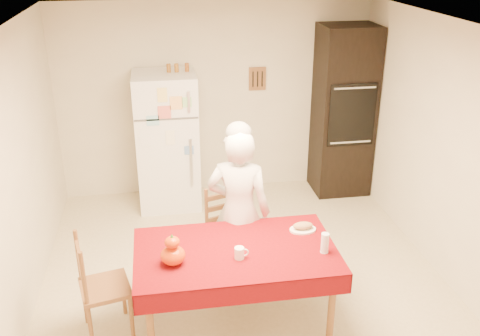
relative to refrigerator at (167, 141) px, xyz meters
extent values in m
plane|color=tan|center=(0.65, -1.88, -0.85)|extent=(4.50, 4.50, 0.00)
cube|color=beige|center=(0.65, 0.37, 0.40)|extent=(4.00, 0.02, 2.50)
cube|color=beige|center=(0.65, -4.13, 0.40)|extent=(4.00, 0.02, 2.50)
cube|color=beige|center=(-1.35, -1.88, 0.40)|extent=(0.02, 4.50, 2.50)
cube|color=beige|center=(2.65, -1.88, 0.40)|extent=(0.02, 4.50, 2.50)
cube|color=white|center=(0.65, -1.88, 1.65)|extent=(4.00, 4.50, 0.02)
cube|color=brown|center=(1.20, 0.36, 0.65)|extent=(0.22, 0.02, 0.30)
cube|color=white|center=(0.00, 0.00, 0.00)|extent=(0.75, 0.70, 1.70)
cube|color=silver|center=(0.26, -0.37, 0.60)|extent=(0.03, 0.03, 0.25)
cube|color=silver|center=(0.26, -0.37, -0.15)|extent=(0.03, 0.03, 0.60)
cube|color=black|center=(2.28, 0.05, 0.25)|extent=(0.70, 0.60, 2.20)
cube|color=black|center=(2.28, -0.26, 0.30)|extent=(0.59, 0.02, 0.80)
cylinder|color=brown|center=(-0.27, -2.86, -0.50)|extent=(0.06, 0.06, 0.71)
cylinder|color=brown|center=(-0.27, -2.08, -0.50)|extent=(0.06, 0.06, 0.71)
cylinder|color=brown|center=(1.21, -2.86, -0.50)|extent=(0.06, 0.06, 0.71)
cylinder|color=brown|center=(1.21, -2.08, -0.50)|extent=(0.06, 0.06, 0.71)
cube|color=brown|center=(0.47, -2.47, -0.12)|extent=(1.60, 0.90, 0.04)
cube|color=#4F0408|center=(0.47, -2.47, -0.09)|extent=(1.70, 1.00, 0.01)
cylinder|color=brown|center=(0.42, -1.97, -0.64)|extent=(0.04, 0.04, 0.43)
cylinder|color=brown|center=(0.31, -1.65, -0.64)|extent=(0.04, 0.04, 0.43)
cylinder|color=brown|center=(0.76, -1.86, -0.64)|extent=(0.04, 0.04, 0.43)
cylinder|color=brown|center=(0.65, -1.54, -0.64)|extent=(0.04, 0.04, 0.43)
cube|color=brown|center=(0.54, -1.76, -0.40)|extent=(0.52, 0.51, 0.04)
cube|color=brown|center=(0.48, -1.60, -0.15)|extent=(0.35, 0.14, 0.50)
cylinder|color=brown|center=(-0.43, -2.53, -0.64)|extent=(0.04, 0.04, 0.43)
cylinder|color=brown|center=(-0.76, -2.60, -0.64)|extent=(0.04, 0.04, 0.43)
cylinder|color=brown|center=(-0.51, -2.18, -0.64)|extent=(0.04, 0.04, 0.43)
cylinder|color=brown|center=(-0.84, -2.25, -0.64)|extent=(0.04, 0.04, 0.43)
cube|color=brown|center=(-0.64, -2.39, -0.40)|extent=(0.48, 0.50, 0.04)
cube|color=brown|center=(-0.80, -2.43, -0.15)|extent=(0.11, 0.36, 0.50)
imported|color=silver|center=(0.59, -1.92, -0.03)|extent=(0.70, 0.57, 1.65)
cylinder|color=white|center=(0.48, -2.60, -0.04)|extent=(0.08, 0.08, 0.10)
ellipsoid|color=#D94D05|center=(-0.05, -2.59, -0.01)|extent=(0.20, 0.20, 0.15)
ellipsoid|color=#CC4104|center=(-0.05, -2.59, 0.11)|extent=(0.12, 0.12, 0.09)
cylinder|color=white|center=(1.20, -2.62, 0.00)|extent=(0.07, 0.07, 0.18)
cylinder|color=white|center=(1.12, -2.25, -0.08)|extent=(0.24, 0.24, 0.02)
ellipsoid|color=#9B7D4C|center=(1.12, -2.25, -0.04)|extent=(0.18, 0.10, 0.06)
cylinder|color=brown|center=(0.07, 0.05, 0.90)|extent=(0.05, 0.05, 0.10)
cylinder|color=#975E1B|center=(0.16, 0.05, 0.90)|extent=(0.05, 0.05, 0.10)
cylinder|color=brown|center=(0.28, 0.05, 0.90)|extent=(0.05, 0.05, 0.10)
camera|label=1|loc=(-0.11, -6.27, 2.34)|focal=40.00mm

